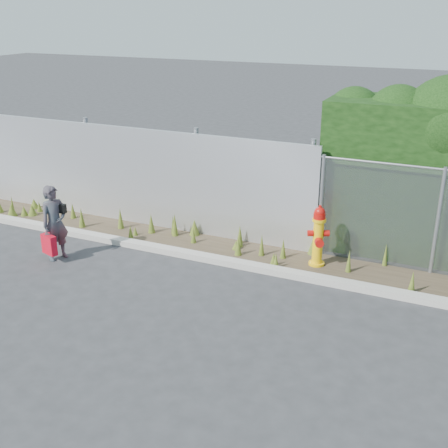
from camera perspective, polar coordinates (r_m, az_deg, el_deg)
ground at (r=9.24m, az=-1.86°, el=-8.98°), size 80.00×80.00×0.00m
curb at (r=10.67m, az=2.35°, el=-4.23°), size 16.00×0.22×0.12m
weed_strip at (r=11.25m, az=2.91°, el=-2.45°), size 16.00×1.28×0.55m
corrugated_fence at (r=12.72m, az=-9.24°, el=4.82°), size 8.50×0.21×2.30m
fire_hydrant at (r=10.71m, az=9.53°, el=-1.31°), size 0.41×0.37×1.22m
woman at (r=11.30m, az=-16.80°, el=0.11°), size 0.53×0.64×1.49m
red_tote_bag at (r=11.31m, az=-17.34°, el=-2.00°), size 0.35×0.13×0.46m
black_shoulder_bag at (r=11.24m, az=-16.31°, el=1.53°), size 0.23×0.10×0.17m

